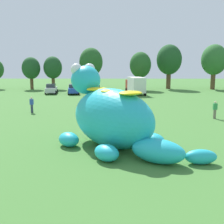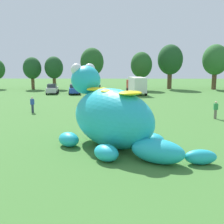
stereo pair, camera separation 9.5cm
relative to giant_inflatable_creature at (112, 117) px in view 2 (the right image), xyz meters
The scene contains 16 objects.
ground_plane 2.10m from the giant_inflatable_creature, 73.71° to the left, with size 160.00×160.00×0.00m, color #427533.
giant_inflatable_creature is the anchor object (origin of this frame).
car_silver 33.06m from the giant_inflatable_creature, 109.45° to the left, with size 2.28×4.26×1.72m.
car_blue 31.40m from the giant_inflatable_creature, 102.95° to the left, with size 2.38×4.30×1.72m.
car_green 30.18m from the giant_inflatable_creature, 96.19° to the left, with size 2.28×4.26×1.72m.
box_truck 30.64m from the giant_inflatable_creature, 83.13° to the left, with size 3.31×6.66×2.95m.
tree_left 43.24m from the giant_inflatable_creature, 113.16° to the left, with size 3.68×3.68×6.53m.
tree_mid_left 42.12m from the giant_inflatable_creature, 107.47° to the left, with size 3.77×3.77×6.69m.
tree_centre_left 40.21m from the giant_inflatable_creature, 96.77° to the left, with size 4.73×4.73×8.39m.
tree_centre 38.94m from the giant_inflatable_creature, 82.32° to the left, with size 4.23×4.23×7.51m.
tree_centre_right 42.80m from the giant_inflatable_creature, 74.55° to the left, with size 5.14×5.14×9.12m.
tree_mid_right 45.02m from the giant_inflatable_creature, 63.15° to the left, with size 5.11×5.11×9.07m.
spectator_near_inflatable 15.12m from the giant_inflatable_creature, 125.65° to the left, with size 0.38×0.26×1.71m.
spectator_mid_field 10.54m from the giant_inflatable_creature, 90.98° to the left, with size 0.38×0.26×1.71m.
spectator_by_cars 13.43m from the giant_inflatable_creature, 43.20° to the left, with size 0.38×0.26×1.71m.
spectator_wandering 12.64m from the giant_inflatable_creature, 87.49° to the left, with size 0.38×0.26×1.71m.
Camera 2 is at (0.03, -17.76, 5.22)m, focal length 44.18 mm.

